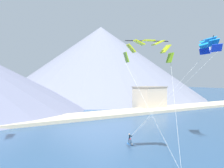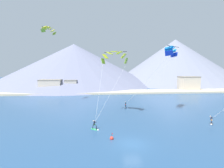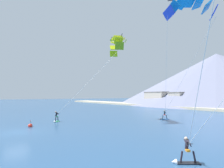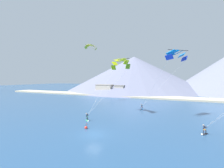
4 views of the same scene
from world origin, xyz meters
TOP-DOWN VIEW (x-y plane):
  - kitesurfer_mid_center at (2.82, 22.54)m, footprint 0.95×1.77m
  - parafoil_kite_near_trail at (-0.99, 14.89)m, footprint 7.08×10.50m
  - parafoil_kite_mid_center at (12.04, 16.00)m, footprint 11.51×9.51m
  - shoreline_strip at (0.00, 51.22)m, footprint 180.00×10.00m
  - shore_building_harbour_front at (38.45, 55.37)m, footprint 8.45×6.73m
  - mountain_peak_central_summit at (52.01, 99.74)m, footprint 89.53×89.53m

SIDE VIEW (x-z plane):
  - shoreline_strip at x=0.00m, z-range 0.00..0.70m
  - kitesurfer_mid_center at x=2.82m, z-range -0.39..1.25m
  - shore_building_harbour_front at x=38.45m, z-range 0.01..6.81m
  - parafoil_kite_near_trail at x=-0.99m, z-range 6.69..19.48m
  - parafoil_kite_mid_center at x=12.04m, z-range 7.34..21.65m
  - mountain_peak_central_summit at x=52.01m, z-range 0.00..31.26m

